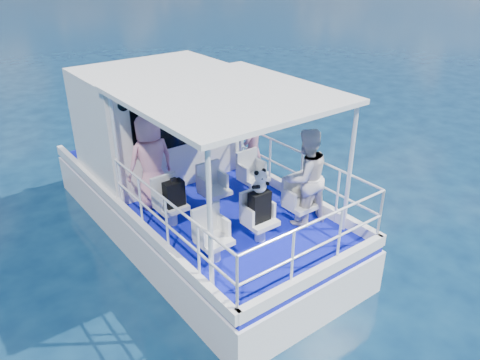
% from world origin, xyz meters
% --- Properties ---
extents(ground, '(2000.00, 2000.00, 0.00)m').
position_xyz_m(ground, '(0.00, 0.00, 0.00)').
color(ground, '#071E38').
rests_on(ground, ground).
extents(hull, '(3.00, 7.00, 1.60)m').
position_xyz_m(hull, '(0.00, 1.00, 0.00)').
color(hull, white).
rests_on(hull, ground).
extents(deck, '(2.90, 6.90, 0.10)m').
position_xyz_m(deck, '(0.00, 1.00, 0.85)').
color(deck, '#0B0FA0').
rests_on(deck, hull).
extents(cabin, '(2.85, 2.00, 2.20)m').
position_xyz_m(cabin, '(0.00, 2.30, 2.00)').
color(cabin, white).
rests_on(cabin, deck).
extents(canopy, '(3.00, 3.20, 0.08)m').
position_xyz_m(canopy, '(0.00, -0.20, 3.14)').
color(canopy, white).
rests_on(canopy, cabin).
extents(canopy_posts, '(2.77, 2.97, 2.20)m').
position_xyz_m(canopy_posts, '(0.00, -0.25, 2.00)').
color(canopy_posts, white).
rests_on(canopy_posts, deck).
extents(railings, '(2.84, 3.59, 1.00)m').
position_xyz_m(railings, '(0.00, -0.58, 1.40)').
color(railings, white).
rests_on(railings, deck).
extents(seat_port_fwd, '(0.48, 0.46, 0.38)m').
position_xyz_m(seat_port_fwd, '(-0.90, 0.20, 1.09)').
color(seat_port_fwd, silver).
rests_on(seat_port_fwd, deck).
extents(seat_center_fwd, '(0.48, 0.46, 0.38)m').
position_xyz_m(seat_center_fwd, '(0.00, 0.20, 1.09)').
color(seat_center_fwd, silver).
rests_on(seat_center_fwd, deck).
extents(seat_stbd_fwd, '(0.48, 0.46, 0.38)m').
position_xyz_m(seat_stbd_fwd, '(0.90, 0.20, 1.09)').
color(seat_stbd_fwd, silver).
rests_on(seat_stbd_fwd, deck).
extents(seat_port_aft, '(0.48, 0.46, 0.38)m').
position_xyz_m(seat_port_aft, '(-0.90, -1.10, 1.09)').
color(seat_port_aft, silver).
rests_on(seat_port_aft, deck).
extents(seat_center_aft, '(0.48, 0.46, 0.38)m').
position_xyz_m(seat_center_aft, '(0.00, -1.10, 1.09)').
color(seat_center_aft, silver).
rests_on(seat_center_aft, deck).
extents(seat_stbd_aft, '(0.48, 0.46, 0.38)m').
position_xyz_m(seat_stbd_aft, '(0.90, -1.10, 1.09)').
color(seat_stbd_aft, silver).
rests_on(seat_stbd_aft, deck).
extents(passenger_port_fwd, '(0.66, 0.47, 1.76)m').
position_xyz_m(passenger_port_fwd, '(-0.83, 0.99, 1.78)').
color(passenger_port_fwd, pink).
rests_on(passenger_port_fwd, deck).
extents(passenger_stbd_fwd, '(0.63, 0.52, 1.48)m').
position_xyz_m(passenger_stbd_fwd, '(1.18, 0.59, 1.64)').
color(passenger_stbd_fwd, '#C37E96').
rests_on(passenger_stbd_fwd, deck).
extents(passenger_stbd_aft, '(0.91, 0.75, 1.72)m').
position_xyz_m(passenger_stbd_aft, '(0.96, -1.11, 1.76)').
color(passenger_stbd_aft, white).
rests_on(passenger_stbd_aft, deck).
extents(backpack_port, '(0.34, 0.19, 0.45)m').
position_xyz_m(backpack_port, '(-0.86, 0.14, 1.50)').
color(backpack_port, black).
rests_on(backpack_port, seat_port_fwd).
extents(backpack_center, '(0.34, 0.19, 0.51)m').
position_xyz_m(backpack_center, '(-0.02, -1.10, 1.54)').
color(backpack_center, black).
rests_on(backpack_center, seat_center_aft).
extents(compact_camera, '(0.10, 0.06, 0.06)m').
position_xyz_m(compact_camera, '(-0.85, 0.15, 1.76)').
color(compact_camera, black).
rests_on(compact_camera, backpack_port).
extents(panda, '(0.25, 0.21, 0.38)m').
position_xyz_m(panda, '(-0.02, -1.09, 1.98)').
color(panda, white).
rests_on(panda, backpack_center).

